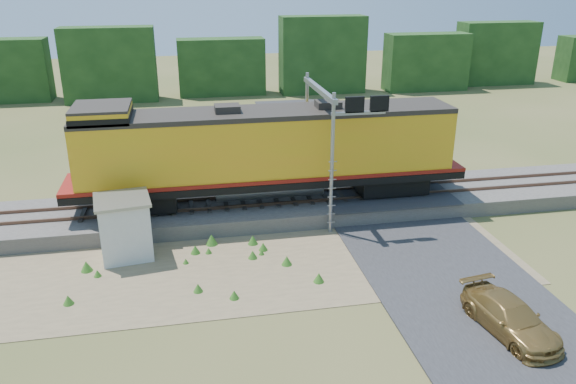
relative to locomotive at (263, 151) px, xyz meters
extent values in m
plane|color=#475123|center=(-0.25, -6.00, -3.60)|extent=(140.00, 140.00, 0.00)
cube|color=slate|center=(-0.25, 0.00, -3.20)|extent=(70.00, 5.00, 0.80)
cube|color=brown|center=(-0.25, -0.72, -2.72)|extent=(70.00, 0.10, 0.16)
cube|color=brown|center=(-0.25, 0.72, -2.72)|extent=(70.00, 0.10, 0.16)
cube|color=#8C7754|center=(-2.25, -5.50, -3.58)|extent=(26.00, 8.00, 0.03)
cube|color=#38383A|center=(6.75, 0.00, -2.77)|extent=(7.00, 5.20, 0.06)
cube|color=#38383A|center=(6.75, 16.00, -3.56)|extent=(7.00, 24.00, 0.08)
cube|color=#193814|center=(-0.25, 32.00, -0.35)|extent=(36.00, 3.00, 6.50)
cube|color=#193814|center=(39.75, 32.00, -0.60)|extent=(50.00, 3.00, 6.00)
cube|color=black|center=(-6.43, 0.00, -2.17)|extent=(3.73, 2.38, 0.93)
cube|color=black|center=(7.03, 0.00, -2.17)|extent=(3.73, 2.38, 0.93)
cube|color=black|center=(0.30, 0.00, -1.52)|extent=(20.71, 3.11, 0.37)
cylinder|color=gray|center=(0.30, 0.00, -2.02)|extent=(5.70, 1.24, 1.24)
cube|color=orange|center=(0.30, 0.00, 0.27)|extent=(19.16, 3.00, 3.21)
cube|color=maroon|center=(0.30, 0.00, -1.21)|extent=(20.71, 3.16, 0.19)
cube|color=#28231E|center=(0.30, 0.00, 2.00)|extent=(19.16, 3.06, 0.25)
cube|color=orange|center=(-7.78, 0.00, 2.24)|extent=(2.69, 3.00, 0.73)
cube|color=#28231E|center=(-7.78, 0.00, 2.65)|extent=(2.69, 3.06, 0.12)
cube|color=black|center=(-7.78, 0.00, 2.19)|extent=(2.74, 3.06, 0.36)
cube|color=maroon|center=(-9.33, 0.00, -0.09)|extent=(0.10, 2.07, 1.24)
cube|color=#28231E|center=(-1.77, 0.00, 2.24)|extent=(1.24, 1.04, 0.47)
cube|color=#28231E|center=(3.41, 0.00, 2.24)|extent=(1.24, 1.04, 0.47)
cube|color=silver|center=(-6.90, -3.47, -2.24)|extent=(2.47, 2.47, 2.72)
cube|color=gray|center=(-6.90, -3.47, -0.82)|extent=(2.71, 2.71, 0.13)
cylinder|color=gray|center=(2.93, -2.80, -0.07)|extent=(0.18, 0.18, 7.06)
cylinder|color=gray|center=(2.93, 2.80, -0.07)|extent=(0.18, 0.18, 7.06)
cube|color=gray|center=(2.93, 0.00, 3.06)|extent=(0.25, 6.20, 0.25)
cube|color=gray|center=(4.14, -2.80, 2.46)|extent=(2.62, 0.15, 0.15)
cube|color=black|center=(3.94, -2.80, 2.86)|extent=(0.91, 0.15, 0.76)
cube|color=black|center=(5.15, -2.80, 2.86)|extent=(0.91, 0.15, 0.76)
imported|color=olive|center=(7.13, -12.21, -2.98)|extent=(2.36, 4.49, 1.24)
camera|label=1|loc=(-3.95, -27.54, 8.60)|focal=35.00mm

